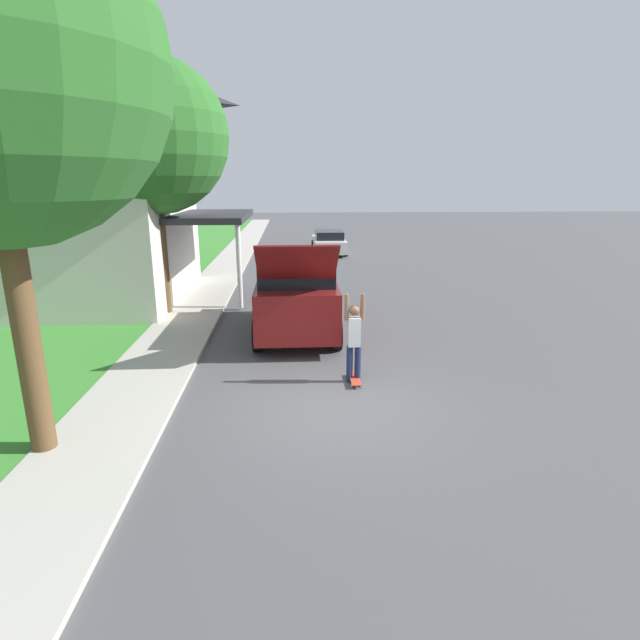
% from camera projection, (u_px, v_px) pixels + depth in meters
% --- Properties ---
extents(ground_plane, '(120.00, 120.00, 0.00)m').
position_uv_depth(ground_plane, '(321.00, 405.00, 9.31)').
color(ground_plane, '#49494C').
extents(lawn, '(10.00, 80.00, 0.08)m').
position_uv_depth(lawn, '(36.00, 322.00, 14.60)').
color(lawn, '#387F2D').
rests_on(lawn, ground_plane).
extents(sidewalk, '(1.80, 80.00, 0.10)m').
position_uv_depth(sidewalk, '(188.00, 320.00, 14.86)').
color(sidewalk, '#ADA89E').
rests_on(sidewalk, ground_plane).
extents(house, '(11.04, 8.08, 8.59)m').
position_uv_depth(house, '(47.00, 165.00, 16.35)').
color(house, beige).
rests_on(house, lawn).
extents(lawn_tree_far, '(4.40, 4.40, 7.39)m').
position_uv_depth(lawn_tree_far, '(152.00, 137.00, 14.20)').
color(lawn_tree_far, brown).
rests_on(lawn_tree_far, lawn).
extents(suv_parked, '(2.18, 5.35, 2.78)m').
position_uv_depth(suv_parked, '(296.00, 292.00, 13.43)').
color(suv_parked, maroon).
rests_on(suv_parked, ground_plane).
extents(car_down_street, '(1.88, 4.43, 1.30)m').
position_uv_depth(car_down_street, '(329.00, 242.00, 28.85)').
color(car_down_street, silver).
rests_on(car_down_street, ground_plane).
extents(skateboarder, '(0.41, 0.22, 1.87)m').
position_uv_depth(skateboarder, '(354.00, 338.00, 10.13)').
color(skateboarder, '#192347').
rests_on(skateboarder, ground_plane).
extents(skateboard, '(0.21, 0.78, 0.10)m').
position_uv_depth(skateboard, '(355.00, 379.00, 10.33)').
color(skateboard, '#B73D23').
rests_on(skateboard, ground_plane).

